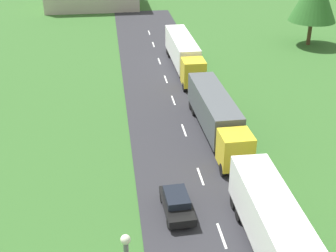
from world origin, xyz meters
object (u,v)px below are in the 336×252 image
object	(u,v)px
truck_third	(217,115)
truck_second	(282,242)
truck_fourth	(183,52)
car_fourth	(177,203)

from	to	relation	value
truck_third	truck_second	bearing A→B (deg)	-90.50
truck_second	truck_third	world-z (taller)	truck_second
truck_second	truck_fourth	world-z (taller)	truck_fourth
truck_fourth	car_fourth	world-z (taller)	truck_fourth
truck_third	truck_fourth	distance (m)	17.49
truck_fourth	truck_second	bearing A→B (deg)	-90.16
truck_second	car_fourth	distance (m)	7.98
truck_second	truck_third	size ratio (longest dim) A/B	1.04
truck_fourth	car_fourth	distance (m)	28.43
car_fourth	truck_third	bearing A→B (deg)	63.99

